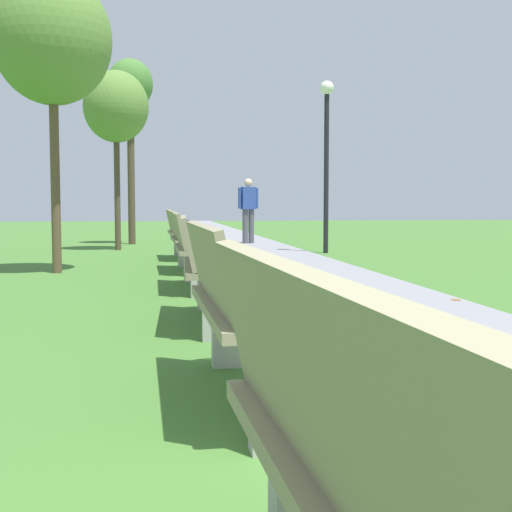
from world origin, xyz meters
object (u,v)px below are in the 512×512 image
park_bench_1 (388,500)px  park_bench_3 (205,266)px  park_bench_4 (191,248)px  pedestrian_walking (248,207)px  tree_2 (52,41)px  park_bench_6 (179,232)px  tree_3 (116,108)px  lamp_post (327,139)px  tree_4 (130,90)px  park_bench_2 (236,306)px  park_bench_5 (184,239)px

park_bench_1 → park_bench_3: (-0.00, 4.58, 0.00)m
park_bench_4 → pedestrian_walking: size_ratio=0.99×
tree_2 → park_bench_6: bearing=51.9°
park_bench_4 → tree_2: 4.02m
tree_3 → park_bench_1: bearing=-85.0°
tree_2 → lamp_post: 6.04m
park_bench_6 → tree_3: (-1.24, 2.64, 2.58)m
tree_2 → tree_3: bearing=83.2°
park_bench_3 → tree_4: tree_4 is taller
park_bench_3 → tree_3: bearing=97.4°
tree_2 → park_bench_2: bearing=-75.0°
park_bench_3 → park_bench_6: same height
park_bench_3 → park_bench_2: bearing=-90.0°
park_bench_3 → park_bench_6: size_ratio=1.00×
park_bench_4 → tree_2: bearing=129.9°
tree_3 → tree_4: 2.33m
tree_2 → pedestrian_walking: size_ratio=2.63×
park_bench_1 → tree_2: tree_2 is taller
park_bench_2 → park_bench_4: same height
park_bench_3 → pedestrian_walking: pedestrian_walking is taller
park_bench_1 → park_bench_5: (-0.00, 9.13, 0.00)m
tree_3 → pedestrian_walking: size_ratio=2.38×
park_bench_3 → park_bench_4: (-0.00, 2.35, 0.00)m
park_bench_4 → tree_4: 10.00m
park_bench_1 → lamp_post: size_ratio=0.47×
park_bench_2 → pedestrian_walking: size_ratio=0.99×
tree_2 → pedestrian_walking: (3.71, 6.85, -2.39)m
park_bench_1 → park_bench_6: size_ratio=1.00×
park_bench_2 → lamp_post: (3.03, 10.27, 1.82)m
park_bench_3 → lamp_post: lamp_post is taller
park_bench_1 → park_bench_5: same height
park_bench_2 → tree_2: 7.62m
pedestrian_walking → tree_2: bearing=-118.5°
park_bench_5 → lamp_post: size_ratio=0.46×
park_bench_1 → tree_2: size_ratio=0.38×
park_bench_6 → park_bench_5: bearing=-90.0°
tree_4 → park_bench_6: bearing=-78.1°
park_bench_6 → lamp_post: lamp_post is taller
park_bench_4 → tree_2: tree_2 is taller
park_bench_1 → park_bench_2: size_ratio=1.01×
lamp_post → pedestrian_walking: bearing=108.6°
pedestrian_walking → lamp_post: bearing=-71.4°
park_bench_5 → tree_4: 7.98m
park_bench_1 → tree_4: 16.68m
park_bench_5 → tree_4: size_ratio=0.35×
park_bench_2 → park_bench_1: bearing=-90.0°
park_bench_1 → pedestrian_walking: pedestrian_walking is taller
park_bench_5 → lamp_post: 4.93m
park_bench_1 → park_bench_4: bearing=90.0°
park_bench_4 → tree_4: bearing=96.2°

